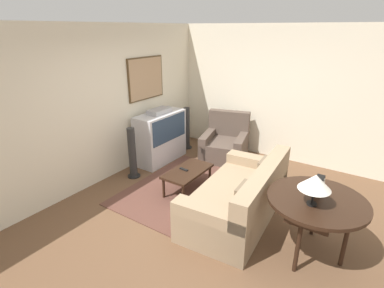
% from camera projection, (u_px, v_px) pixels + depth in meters
% --- Properties ---
extents(ground_plane, '(12.00, 12.00, 0.00)m').
position_uv_depth(ground_plane, '(206.00, 211.00, 4.57)').
color(ground_plane, brown).
extents(wall_back, '(12.00, 0.10, 2.70)m').
position_uv_depth(wall_back, '(103.00, 105.00, 5.20)').
color(wall_back, beige).
rests_on(wall_back, ground_plane).
extents(wall_right, '(0.06, 12.00, 2.70)m').
position_uv_depth(wall_right, '(274.00, 94.00, 6.11)').
color(wall_right, beige).
rests_on(wall_right, ground_plane).
extents(area_rug, '(2.32, 1.67, 0.01)m').
position_uv_depth(area_rug, '(185.00, 189.00, 5.19)').
color(area_rug, brown).
rests_on(area_rug, ground_plane).
extents(tv, '(1.13, 0.50, 1.11)m').
position_uv_depth(tv, '(161.00, 137.00, 6.15)').
color(tv, silver).
rests_on(tv, ground_plane).
extents(couch, '(2.05, 1.14, 0.85)m').
position_uv_depth(couch, '(240.00, 198.00, 4.35)').
color(couch, '#9E8466').
rests_on(couch, ground_plane).
extents(armchair, '(1.13, 1.09, 0.95)m').
position_uv_depth(armchair, '(225.00, 145.00, 6.36)').
color(armchair, brown).
rests_on(armchair, ground_plane).
extents(coffee_table, '(0.91, 0.49, 0.39)m').
position_uv_depth(coffee_table, '(188.00, 173.00, 5.01)').
color(coffee_table, black).
rests_on(coffee_table, ground_plane).
extents(console_table, '(1.14, 1.14, 0.77)m').
position_uv_depth(console_table, '(317.00, 204.00, 3.47)').
color(console_table, black).
rests_on(console_table, ground_plane).
extents(table_lamp, '(0.35, 0.35, 0.37)m').
position_uv_depth(table_lamp, '(315.00, 182.00, 3.24)').
color(table_lamp, black).
rests_on(table_lamp, console_table).
extents(mantel_clock, '(0.14, 0.10, 0.22)m').
position_uv_depth(mantel_clock, '(319.00, 185.00, 3.52)').
color(mantel_clock, black).
rests_on(mantel_clock, console_table).
extents(remote, '(0.06, 0.16, 0.02)m').
position_uv_depth(remote, '(184.00, 169.00, 5.00)').
color(remote, black).
rests_on(remote, coffee_table).
extents(speaker_tower_left, '(0.24, 0.24, 0.96)m').
position_uv_depth(speaker_tower_left, '(132.00, 154.00, 5.48)').
color(speaker_tower_left, black).
rests_on(speaker_tower_left, ground_plane).
extents(speaker_tower_right, '(0.24, 0.24, 0.96)m').
position_uv_depth(speaker_tower_right, '(187.00, 129.00, 6.82)').
color(speaker_tower_right, black).
rests_on(speaker_tower_right, ground_plane).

